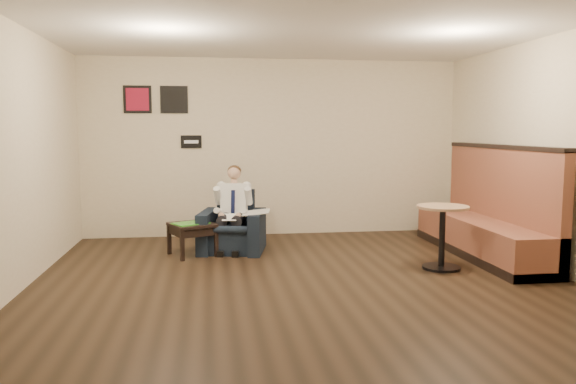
{
  "coord_description": "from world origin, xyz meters",
  "views": [
    {
      "loc": [
        -1.02,
        -5.95,
        1.69
      ],
      "look_at": [
        -0.02,
        1.2,
        0.89
      ],
      "focal_mm": 35.0,
      "sensor_mm": 36.0,
      "label": 1
    }
  ],
  "objects": [
    {
      "name": "art_print_right",
      "position": [
        -1.55,
        2.98,
        2.15
      ],
      "size": [
        0.42,
        0.03,
        0.42
      ],
      "primitive_type": "cube",
      "color": "black",
      "rests_on": "wall_back"
    },
    {
      "name": "side_table",
      "position": [
        -1.27,
        1.59,
        0.22
      ],
      "size": [
        0.71,
        0.71,
        0.44
      ],
      "primitive_type": "cube",
      "rotation": [
        0.0,
        0.0,
        0.42
      ],
      "color": "black",
      "rests_on": "ground"
    },
    {
      "name": "seating_sign",
      "position": [
        -1.3,
        2.98,
        1.5
      ],
      "size": [
        0.32,
        0.02,
        0.2
      ],
      "primitive_type": "cube",
      "color": "black",
      "rests_on": "wall_back"
    },
    {
      "name": "cafe_table",
      "position": [
        1.76,
        0.43,
        0.39
      ],
      "size": [
        0.8,
        0.8,
        0.78
      ],
      "primitive_type": "cylinder",
      "rotation": [
        0.0,
        0.0,
        0.35
      ],
      "color": "#A87D5B",
      "rests_on": "ground"
    },
    {
      "name": "ceiling",
      "position": [
        0.0,
        0.0,
        2.8
      ],
      "size": [
        6.0,
        6.0,
        0.02
      ],
      "primitive_type": "cube",
      "color": "white",
      "rests_on": "wall_back"
    },
    {
      "name": "newspaper",
      "position": [
        -0.4,
        1.64,
        0.57
      ],
      "size": [
        0.42,
        0.5,
        0.01
      ],
      "primitive_type": "cube",
      "rotation": [
        0.0,
        0.0,
        -0.15
      ],
      "color": "silver",
      "rests_on": "armchair"
    },
    {
      "name": "wall_right",
      "position": [
        3.0,
        0.0,
        1.4
      ],
      "size": [
        0.02,
        6.0,
        2.8
      ],
      "primitive_type": "cube",
      "color": "#F0E3C5",
      "rests_on": "ground"
    },
    {
      "name": "lap_papers",
      "position": [
        -0.76,
        1.6,
        0.51
      ],
      "size": [
        0.22,
        0.29,
        0.01
      ],
      "primitive_type": "cube",
      "rotation": [
        0.0,
        0.0,
        -0.13
      ],
      "color": "white",
      "rests_on": "seated_man"
    },
    {
      "name": "wall_front",
      "position": [
        0.0,
        -3.0,
        1.4
      ],
      "size": [
        6.0,
        0.02,
        2.8
      ],
      "primitive_type": "cube",
      "color": "#F0E3C5",
      "rests_on": "ground"
    },
    {
      "name": "coffee_mug",
      "position": [
        -1.15,
        1.77,
        0.49
      ],
      "size": [
        0.11,
        0.11,
        0.09
      ],
      "primitive_type": "cylinder",
      "rotation": [
        0.0,
        0.0,
        0.42
      ],
      "color": "white",
      "rests_on": "side_table"
    },
    {
      "name": "art_print_left",
      "position": [
        -2.1,
        2.98,
        2.15
      ],
      "size": [
        0.42,
        0.03,
        0.42
      ],
      "primitive_type": "cube",
      "color": "#AA1433",
      "rests_on": "wall_back"
    },
    {
      "name": "smartphone",
      "position": [
        -1.29,
        1.76,
        0.44
      ],
      "size": [
        0.15,
        0.1,
        0.01
      ],
      "primitive_type": "cube",
      "rotation": [
        0.0,
        0.0,
        0.24
      ],
      "color": "black",
      "rests_on": "side_table"
    },
    {
      "name": "wall_back",
      "position": [
        0.0,
        3.0,
        1.4
      ],
      "size": [
        6.0,
        0.02,
        2.8
      ],
      "primitive_type": "cube",
      "color": "#F0E3C5",
      "rests_on": "ground"
    },
    {
      "name": "seated_man",
      "position": [
        -0.74,
        1.69,
        0.57
      ],
      "size": [
        0.69,
        0.9,
        1.14
      ],
      "primitive_type": null,
      "rotation": [
        0.0,
        0.0,
        -0.2
      ],
      "color": "silver",
      "rests_on": "armchair"
    },
    {
      "name": "ground",
      "position": [
        0.0,
        0.0,
        0.0
      ],
      "size": [
        6.0,
        6.0,
        0.0
      ],
      "primitive_type": "plane",
      "color": "black",
      "rests_on": "ground"
    },
    {
      "name": "banquette",
      "position": [
        2.59,
        1.07,
        0.73
      ],
      "size": [
        0.68,
        2.86,
        1.46
      ],
      "primitive_type": "cube",
      "color": "brown",
      "rests_on": "ground"
    },
    {
      "name": "armchair",
      "position": [
        -0.72,
        1.79,
        0.42
      ],
      "size": [
        1.01,
        1.01,
        0.83
      ],
      "primitive_type": "cube",
      "rotation": [
        0.0,
        0.0,
        -0.2
      ],
      "color": "black",
      "rests_on": "ground"
    },
    {
      "name": "wall_left",
      "position": [
        -3.0,
        0.0,
        1.4
      ],
      "size": [
        0.02,
        6.0,
        2.8
      ],
      "primitive_type": "cube",
      "color": "#F0E3C5",
      "rests_on": "ground"
    },
    {
      "name": "green_folder",
      "position": [
        -1.29,
        1.56,
        0.45
      ],
      "size": [
        0.54,
        0.5,
        0.01
      ],
      "primitive_type": "cube",
      "rotation": [
        0.0,
        0.0,
        0.56
      ],
      "color": "green",
      "rests_on": "side_table"
    }
  ]
}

